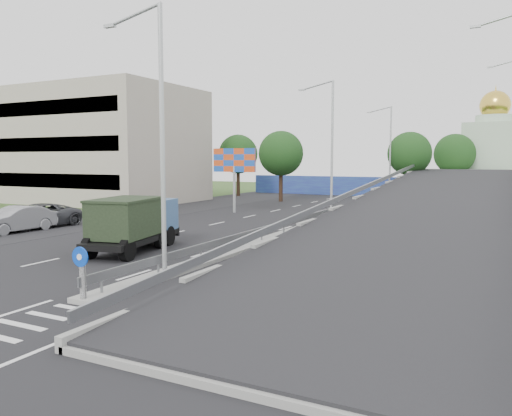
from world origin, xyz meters
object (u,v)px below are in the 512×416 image
Objects in this scene: sign_bollard at (82,273)px; lamp_post_near at (158,126)px; billboard at (234,164)px; parked_car_b at (16,219)px; parked_car_c at (37,216)px; parked_car_d at (138,208)px; lamp_post_far at (389,148)px; dump_truck at (134,221)px; church at (493,153)px; lamp_post_mid at (330,142)px.

lamp_post_near is at bearing 88.36° from sign_bollard.
lamp_post_near reaches higher than sign_bollard.
billboard is (-9.00, 25.83, 3.15)m from sign_bollard.
parked_car_b is (-15.73, 5.79, -4.98)m from lamp_post_near.
parked_car_d is at bearing 85.18° from parked_car_c.
lamp_post_far reaches higher than dump_truck.
parked_car_b is at bearing 159.78° from lamp_post_near.
parked_car_b is 1.05× the size of parked_car_d.
lamp_post_far is at bearing 63.16° from billboard.
lamp_post_near is 18.68m from parked_car_c.
dump_truck is (-4.83, -35.84, -4.30)m from lamp_post_far.
parked_car_c is 8.61m from parked_car_d.
parked_car_c is at bearing 144.30° from sign_bollard.
billboard is (-9.11, -18.00, -1.62)m from lamp_post_far.
dump_truck is 15.67m from parked_car_d.
church is 45.32m from parked_car_d.
dump_truck is at bearing -7.31° from parked_car_b.
billboard is 17.83m from parked_car_b.
lamp_post_far is 1.55× the size of dump_truck.
dump_truck is at bearing 120.58° from sign_bollard.
church is 2.51× the size of billboard.
dump_truck is (4.28, -17.84, -2.68)m from billboard.
lamp_post_far is at bearing 89.86° from sign_bollard.
dump_truck is at bearing -76.50° from billboard.
billboard reaches higher than parked_car_b.
church is 52.11m from dump_truck.
lamp_post_far is 2.12× the size of parked_car_d.
lamp_post_mid reaches higher than parked_car_b.
lamp_post_far is at bearing 70.77° from dump_truck.
lamp_post_near is 20.00m from lamp_post_mid.
church is at bearing 73.78° from lamp_post_mid.
lamp_post_near is 17.49m from parked_car_b.
billboard is at bearing -120.70° from church.
lamp_post_mid is 1.83× the size of billboard.
lamp_post_mid is 1.00× the size of lamp_post_far.
lamp_post_mid is (0.00, 20.00, 0.00)m from lamp_post_near.
lamp_post_far is (0.00, 40.00, 0.00)m from lamp_post_near.
sign_bollard is at bearing -53.01° from parked_car_d.
parked_car_b is at bearing -112.21° from billboard.
church reaches higher than parked_car_c.
parked_car_b is (-15.73, -14.21, -4.98)m from lamp_post_mid.
parked_car_d is (-9.93, 12.09, -0.81)m from dump_truck.
dump_truck is 1.12× the size of parked_car_c.
parked_car_c is (-16.24, -32.24, -5.00)m from lamp_post_far.
lamp_post_mid is at bearing -90.00° from lamp_post_far.
billboard is (-19.00, -32.00, -1.12)m from church.
church is 2.76× the size of parked_car_b.
parked_car_b is at bearing -117.99° from church.
billboard is at bearing 69.01° from parked_car_b.
lamp_post_mid is at bearing 61.50° from dump_truck.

